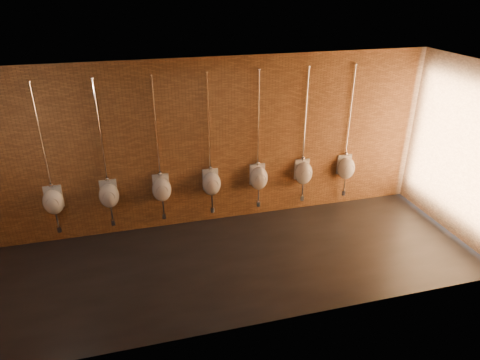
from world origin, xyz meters
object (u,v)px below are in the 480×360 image
object	(u,v)px
urinal_1	(109,194)
urinal_5	(304,172)
urinal_6	(346,167)
urinal_3	(211,183)
urinal_2	(162,188)
urinal_0	(53,201)
urinal_4	(259,177)

from	to	relation	value
urinal_1	urinal_5	bearing A→B (deg)	0.00
urinal_1	urinal_6	bearing A→B (deg)	0.00
urinal_3	urinal_5	xyz separation A→B (m)	(1.89, 0.00, 0.00)
urinal_1	urinal_3	size ratio (longest dim) A/B	1.00
urinal_3	urinal_6	size ratio (longest dim) A/B	1.00
urinal_2	urinal_3	bearing A→B (deg)	0.00
urinal_2	urinal_6	xyz separation A→B (m)	(3.77, 0.00, 0.00)
urinal_0	urinal_1	bearing A→B (deg)	0.00
urinal_1	urinal_6	xyz separation A→B (m)	(4.71, 0.00, 0.00)
urinal_4	urinal_5	distance (m)	0.94
urinal_2	urinal_3	distance (m)	0.94
urinal_2	urinal_3	world-z (taller)	same
urinal_4	urinal_6	world-z (taller)	same
urinal_2	urinal_1	bearing A→B (deg)	180.00
urinal_1	urinal_4	bearing A→B (deg)	0.00
urinal_2	urinal_5	world-z (taller)	same
urinal_4	urinal_0	bearing A→B (deg)	180.00
urinal_1	urinal_5	distance (m)	3.77
urinal_3	urinal_4	size ratio (longest dim) A/B	1.00
urinal_3	urinal_0	bearing A→B (deg)	180.00
urinal_1	urinal_4	size ratio (longest dim) A/B	1.00
urinal_1	urinal_3	bearing A→B (deg)	0.00
urinal_0	urinal_5	bearing A→B (deg)	0.00
urinal_0	urinal_2	xyz separation A→B (m)	(1.89, 0.00, 0.00)
urinal_0	urinal_1	size ratio (longest dim) A/B	1.00
urinal_3	urinal_6	world-z (taller)	same
urinal_2	urinal_4	distance (m)	1.89
urinal_6	urinal_0	bearing A→B (deg)	180.00
urinal_2	urinal_6	world-z (taller)	same
urinal_3	urinal_1	bearing A→B (deg)	180.00
urinal_1	urinal_2	xyz separation A→B (m)	(0.94, 0.00, 0.00)
urinal_1	urinal_0	bearing A→B (deg)	180.00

